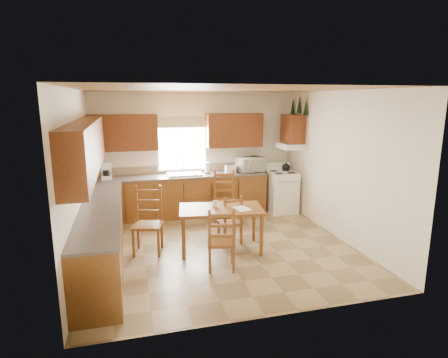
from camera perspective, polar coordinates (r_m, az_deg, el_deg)
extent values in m
plane|color=#947C55|center=(6.69, -0.59, -10.28)|extent=(4.50, 4.50, 0.00)
plane|color=brown|center=(6.18, -0.65, 13.52)|extent=(4.50, 4.50, 0.00)
plane|color=silver|center=(6.16, -21.37, 0.04)|extent=(4.50, 4.50, 0.00)
plane|color=silver|center=(7.18, 17.07, 1.98)|extent=(4.50, 4.50, 0.00)
plane|color=silver|center=(8.47, -4.37, 3.97)|extent=(4.50, 4.50, 0.00)
plane|color=silver|center=(4.21, 6.94, -4.54)|extent=(4.50, 4.50, 0.00)
cube|color=brown|center=(8.30, -6.44, -2.66)|extent=(3.75, 0.60, 0.88)
cube|color=brown|center=(6.23, -18.10, -8.30)|extent=(0.60, 3.60, 0.88)
cube|color=#554E4A|center=(8.19, -6.52, 0.45)|extent=(3.75, 0.63, 0.04)
cube|color=#554E4A|center=(6.09, -18.38, -4.24)|extent=(0.63, 3.60, 0.04)
cube|color=#8F7656|center=(8.45, -6.82, 1.57)|extent=(3.75, 0.01, 0.18)
cube|color=#633016|center=(8.11, -15.10, 6.81)|extent=(1.41, 0.33, 0.75)
cube|color=#633016|center=(8.45, 1.58, 7.43)|extent=(1.25, 0.33, 0.75)
cube|color=#633016|center=(5.91, -20.31, 4.62)|extent=(0.33, 3.60, 0.75)
cube|color=#633016|center=(8.47, 10.43, 7.55)|extent=(0.33, 0.62, 0.62)
cube|color=white|center=(8.49, 10.02, 4.99)|extent=(0.44, 0.62, 0.12)
cube|color=white|center=(8.36, -6.39, 5.21)|extent=(1.13, 0.02, 1.18)
cube|color=white|center=(8.36, -6.38, 5.20)|extent=(1.05, 0.01, 1.10)
cube|color=#5E7742|center=(8.29, -6.44, 8.61)|extent=(1.19, 0.01, 0.24)
cube|color=silver|center=(8.20, -6.01, 0.75)|extent=(0.75, 0.45, 0.04)
cone|color=black|center=(8.22, 12.35, 10.69)|extent=(0.22, 0.22, 0.36)
cone|color=black|center=(8.50, 11.37, 11.04)|extent=(0.22, 0.22, 0.36)
cone|color=black|center=(8.79, 10.43, 10.85)|extent=(0.22, 0.22, 0.36)
cube|color=white|center=(8.65, 8.78, -2.01)|extent=(0.64, 0.66, 0.91)
cube|color=white|center=(8.07, -17.50, 1.29)|extent=(0.29, 0.32, 0.38)
cylinder|color=white|center=(8.30, -2.57, 1.69)|extent=(0.14, 0.14, 0.25)
cube|color=white|center=(8.39, 0.94, 1.54)|extent=(0.22, 0.15, 0.17)
imported|color=white|center=(8.52, 4.03, 2.22)|extent=(0.63, 0.52, 0.33)
cube|color=brown|center=(6.44, -0.47, -7.62)|extent=(1.50, 1.00, 0.75)
cube|color=brown|center=(6.71, 0.88, -6.15)|extent=(0.42, 0.41, 0.89)
cube|color=brown|center=(5.72, -0.42, -9.00)|extent=(0.49, 0.47, 0.98)
cube|color=brown|center=(6.39, -11.61, -6.30)|extent=(0.56, 0.54, 1.11)
cube|color=brown|center=(7.79, 0.07, -2.85)|extent=(0.53, 0.52, 1.07)
cube|color=white|center=(6.30, 2.79, -4.51)|extent=(0.29, 0.35, 0.00)
cube|color=white|center=(6.38, -1.38, -3.77)|extent=(0.09, 0.04, 0.11)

